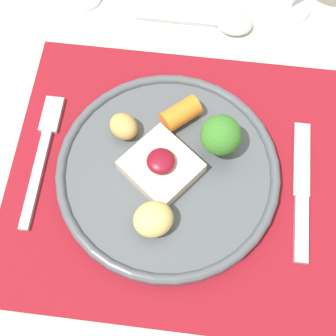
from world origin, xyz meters
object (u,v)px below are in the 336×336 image
at_px(fork, 43,150).
at_px(knife, 301,199).
at_px(spoon, 222,23).
at_px(dinner_plate, 169,169).

distance_m(fork, knife, 0.33).
relative_size(fork, knife, 1.00).
bearing_deg(knife, spoon, 116.53).
bearing_deg(knife, fork, 177.48).
xyz_separation_m(dinner_plate, knife, (0.16, -0.02, -0.01)).
bearing_deg(fork, dinner_plate, -4.84).
xyz_separation_m(dinner_plate, spoon, (0.05, 0.24, -0.01)).
distance_m(knife, spoon, 0.28).
bearing_deg(spoon, knife, -61.59).
bearing_deg(knife, dinner_plate, 176.77).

